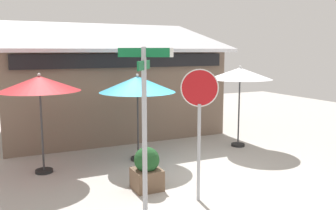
% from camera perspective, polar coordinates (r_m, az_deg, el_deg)
% --- Properties ---
extents(ground_plane, '(28.00, 28.00, 0.10)m').
position_cam_1_polar(ground_plane, '(9.53, 4.27, -10.77)').
color(ground_plane, '#ADA8A0').
extents(cafe_building, '(8.08, 4.62, 4.24)m').
position_cam_1_polar(cafe_building, '(13.76, -9.23, 2.48)').
color(cafe_building, '#705B4C').
rests_on(cafe_building, ground).
extents(street_sign_post, '(0.83, 0.78, 3.17)m').
position_cam_1_polar(street_sign_post, '(6.42, -3.72, -1.81)').
color(street_sign_post, '#A8AAB2').
rests_on(street_sign_post, ground).
extents(stop_sign, '(0.68, 0.38, 2.75)m').
position_cam_1_polar(stop_sign, '(7.32, 4.97, -0.79)').
color(stop_sign, '#A8AAB2').
rests_on(stop_sign, ground).
extents(patio_umbrella_crimson_left, '(2.02, 2.02, 2.56)m').
position_cam_1_polar(patio_umbrella_crimson_left, '(9.51, -19.63, 3.07)').
color(patio_umbrella_crimson_left, black).
rests_on(patio_umbrella_crimson_left, ground).
extents(patio_umbrella_teal_center, '(2.13, 2.13, 2.47)m').
position_cam_1_polar(patio_umbrella_teal_center, '(10.08, -4.85, 3.20)').
color(patio_umbrella_teal_center, black).
rests_on(patio_umbrella_teal_center, ground).
extents(patio_umbrella_ivory_right, '(2.05, 2.05, 2.64)m').
position_cam_1_polar(patio_umbrella_ivory_right, '(11.77, 11.30, 4.78)').
color(patio_umbrella_ivory_right, black).
rests_on(patio_umbrella_ivory_right, ground).
extents(sidewalk_planter, '(0.62, 0.62, 0.98)m').
position_cam_1_polar(sidewalk_planter, '(8.24, -3.36, -10.08)').
color(sidewalk_planter, brown).
rests_on(sidewalk_planter, ground).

